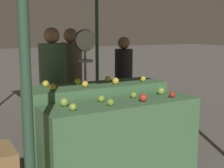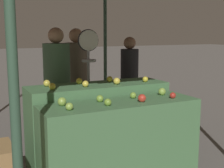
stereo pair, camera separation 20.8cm
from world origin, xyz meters
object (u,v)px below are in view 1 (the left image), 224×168
Objects in this scene: produce_scale at (85,62)px; person_customer_right at (71,74)px; person_vendor_at_scale at (53,79)px; person_customer_left at (124,75)px.

person_customer_right is at bearing 84.49° from produce_scale.
person_vendor_at_scale is 1.00× the size of person_customer_right.
person_customer_left is at bearing -148.24° from person_vendor_at_scale.
produce_scale is at bearing 159.62° from person_vendor_at_scale.
produce_scale is 0.99× the size of person_customer_right.
person_customer_right is (0.43, 0.36, 0.01)m from person_vendor_at_scale.
person_customer_left is 0.92× the size of person_customer_right.
produce_scale is at bearing 52.86° from person_customer_left.
person_customer_right reaches higher than produce_scale.
produce_scale is 0.98× the size of person_vendor_at_scale.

